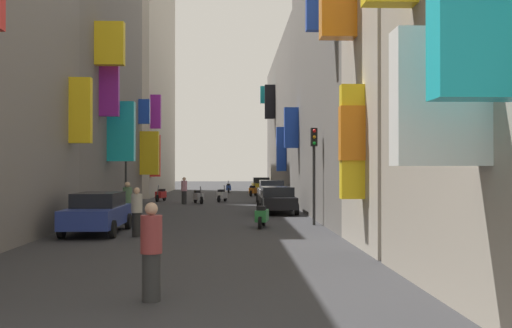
# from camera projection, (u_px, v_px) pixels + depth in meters

# --- Properties ---
(ground_plane) EXTENTS (140.00, 140.00, 0.00)m
(ground_plane) POSITION_uv_depth(u_px,v_px,m) (211.00, 208.00, 35.41)
(ground_plane) COLOR #2D2D30
(building_left_mid_a) EXTENTS (7.35, 16.93, 16.38)m
(building_left_mid_a) POSITION_uv_depth(u_px,v_px,m) (64.00, 62.00, 33.26)
(building_left_mid_a) COLOR slate
(building_left_mid_a) RESTS_ON ground
(building_left_far) EXTENTS (6.78, 19.94, 21.40)m
(building_left_far) POSITION_uv_depth(u_px,v_px,m) (132.00, 77.00, 55.20)
(building_left_far) COLOR #B2A899
(building_left_far) RESTS_ON ground
(building_right_mid_c) EXTENTS (7.03, 17.23, 16.94)m
(building_right_mid_c) POSITION_uv_depth(u_px,v_px,m) (371.00, 41.00, 29.09)
(building_right_mid_c) COLOR slate
(building_right_mid_c) RESTS_ON ground
(building_right_far) EXTENTS (7.25, 28.05, 12.24)m
(building_right_far) POSITION_uv_depth(u_px,v_px,m) (311.00, 124.00, 51.70)
(building_right_far) COLOR slate
(building_right_far) RESTS_ON ground
(parked_car_blue) EXTENTS (1.86, 4.49, 1.45)m
(parked_car_blue) POSITION_uv_depth(u_px,v_px,m) (98.00, 212.00, 21.53)
(parked_car_blue) COLOR navy
(parked_car_blue) RESTS_ON ground
(parked_car_silver) EXTENTS (1.88, 4.11, 1.53)m
(parked_car_silver) POSITION_uv_depth(u_px,v_px,m) (271.00, 191.00, 39.72)
(parked_car_silver) COLOR #B7B7BC
(parked_car_silver) RESTS_ON ground
(parked_car_black) EXTENTS (1.95, 4.47, 1.37)m
(parked_car_black) POSITION_uv_depth(u_px,v_px,m) (277.00, 199.00, 31.10)
(parked_car_black) COLOR black
(parked_car_black) RESTS_ON ground
(parked_car_yellow) EXTENTS (1.92, 3.96, 1.42)m
(parked_car_yellow) POSITION_uv_depth(u_px,v_px,m) (261.00, 184.00, 58.59)
(parked_car_yellow) COLOR gold
(parked_car_yellow) RESTS_ON ground
(scooter_green) EXTENTS (0.60, 1.80, 1.13)m
(scooter_green) POSITION_uv_depth(u_px,v_px,m) (262.00, 216.00, 23.68)
(scooter_green) COLOR #287F3D
(scooter_green) RESTS_ON ground
(scooter_orange) EXTENTS (0.75, 1.70, 1.13)m
(scooter_orange) POSITION_uv_depth(u_px,v_px,m) (253.00, 190.00, 50.17)
(scooter_orange) COLOR orange
(scooter_orange) RESTS_ON ground
(scooter_blue) EXTENTS (0.49, 1.93, 1.13)m
(scooter_blue) POSITION_uv_depth(u_px,v_px,m) (228.00, 188.00, 56.93)
(scooter_blue) COLOR #2D4CAD
(scooter_blue) RESTS_ON ground
(scooter_red) EXTENTS (0.69, 1.89, 1.13)m
(scooter_red) POSITION_uv_depth(u_px,v_px,m) (161.00, 195.00, 42.28)
(scooter_red) COLOR red
(scooter_red) RESTS_ON ground
(scooter_white) EXTENTS (0.75, 1.76, 1.13)m
(scooter_white) POSITION_uv_depth(u_px,v_px,m) (222.00, 195.00, 41.58)
(scooter_white) COLOR silver
(scooter_white) RESTS_ON ground
(scooter_silver) EXTENTS (0.80, 1.80, 1.13)m
(scooter_silver) POSITION_uv_depth(u_px,v_px,m) (198.00, 196.00, 39.70)
(scooter_silver) COLOR #ADADB2
(scooter_silver) RESTS_ON ground
(pedestrian_crossing) EXTENTS (0.53, 0.53, 1.73)m
(pedestrian_crossing) POSITION_uv_depth(u_px,v_px,m) (151.00, 252.00, 10.57)
(pedestrian_crossing) COLOR #2E2E2E
(pedestrian_crossing) RESTS_ON ground
(pedestrian_near_left) EXTENTS (0.48, 0.48, 1.67)m
(pedestrian_near_left) POSITION_uv_depth(u_px,v_px,m) (137.00, 212.00, 20.53)
(pedestrian_near_left) COLOR black
(pedestrian_near_left) RESTS_ON ground
(pedestrian_near_right) EXTENTS (0.51, 0.51, 1.76)m
(pedestrian_near_right) POSITION_uv_depth(u_px,v_px,m) (127.00, 203.00, 25.01)
(pedestrian_near_right) COLOR #292929
(pedestrian_near_right) RESTS_ON ground
(pedestrian_mid_street) EXTENTS (0.50, 0.50, 1.74)m
(pedestrian_mid_street) POSITION_uv_depth(u_px,v_px,m) (184.00, 191.00, 39.00)
(pedestrian_mid_street) COLOR #262626
(pedestrian_mid_street) RESTS_ON ground
(traffic_light_near_corner) EXTENTS (0.26, 0.34, 4.60)m
(traffic_light_near_corner) POSITION_uv_depth(u_px,v_px,m) (126.00, 154.00, 33.08)
(traffic_light_near_corner) COLOR #2D2D2D
(traffic_light_near_corner) RESTS_ON ground
(traffic_light_far_corner) EXTENTS (0.26, 0.34, 3.97)m
(traffic_light_far_corner) POSITION_uv_depth(u_px,v_px,m) (314.00, 159.00, 24.67)
(traffic_light_far_corner) COLOR #2D2D2D
(traffic_light_far_corner) RESTS_ON ground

